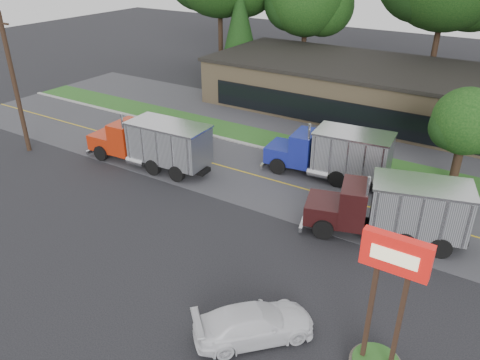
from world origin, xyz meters
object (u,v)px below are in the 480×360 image
object	(u,v)px
dump_truck_blue	(335,153)
bilo_sign	(382,331)
utility_pole	(15,84)
rally_car	(254,323)
dump_truck_red	(154,142)
dump_truck_maroon	(395,208)

from	to	relation	value
dump_truck_blue	bilo_sign	bearing A→B (deg)	112.34
utility_pole	bilo_sign	size ratio (longest dim) A/B	1.68
bilo_sign	rally_car	world-z (taller)	bilo_sign
bilo_sign	rally_car	xyz separation A→B (m)	(-4.62, -0.88, -1.32)
dump_truck_red	dump_truck_blue	distance (m)	12.18
dump_truck_red	dump_truck_blue	xyz separation A→B (m)	(11.10, 5.01, -0.01)
dump_truck_blue	dump_truck_maroon	size ratio (longest dim) A/B	0.99
bilo_sign	dump_truck_red	world-z (taller)	bilo_sign
utility_pole	rally_car	xyz separation A→B (m)	(23.88, -6.88, -4.39)
dump_truck_red	dump_truck_blue	bearing A→B (deg)	-158.76
bilo_sign	dump_truck_blue	distance (m)	15.87
utility_pole	dump_truck_maroon	xyz separation A→B (m)	(26.43, 3.06, -3.29)
utility_pole	dump_truck_blue	world-z (taller)	utility_pole
dump_truck_blue	dump_truck_red	bearing A→B (deg)	18.70
utility_pole	dump_truck_blue	bearing A→B (deg)	20.84
dump_truck_red	dump_truck_maroon	distance (m)	16.46
dump_truck_blue	rally_car	distance (m)	15.20
utility_pole	dump_truck_red	world-z (taller)	utility_pole
utility_pole	rally_car	distance (m)	25.24
utility_pole	rally_car	size ratio (longest dim) A/B	2.08
bilo_sign	dump_truck_red	xyz separation A→B (m)	(-18.53, 9.01, -0.21)
dump_truck_maroon	rally_car	distance (m)	10.32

